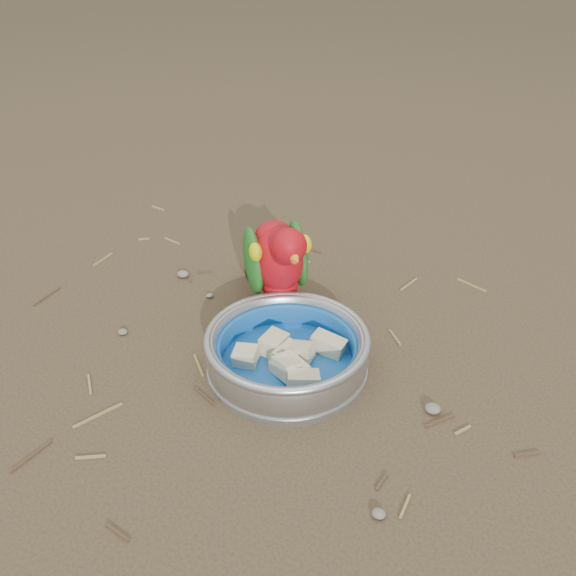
% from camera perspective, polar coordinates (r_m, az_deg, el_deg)
% --- Properties ---
extents(ground, '(60.00, 60.00, 0.00)m').
position_cam_1_polar(ground, '(0.88, -3.62, -9.73)').
color(ground, '#483625').
extents(food_bowl, '(0.23, 0.23, 0.02)m').
position_cam_1_polar(food_bowl, '(0.92, -0.07, -6.91)').
color(food_bowl, '#B2B2BA').
rests_on(food_bowl, ground).
extents(bowl_wall, '(0.23, 0.23, 0.04)m').
position_cam_1_polar(bowl_wall, '(0.90, -0.07, -5.42)').
color(bowl_wall, '#B2B2BA').
rests_on(bowl_wall, food_bowl).
extents(fruit_wedges, '(0.14, 0.14, 0.03)m').
position_cam_1_polar(fruit_wedges, '(0.90, -0.07, -5.77)').
color(fruit_wedges, beige).
rests_on(fruit_wedges, food_bowl).
extents(lory_parrot, '(0.21, 0.22, 0.17)m').
position_cam_1_polar(lory_parrot, '(0.99, -0.87, 1.87)').
color(lory_parrot, '#A80913').
rests_on(lory_parrot, ground).
extents(ground_debris, '(0.90, 0.80, 0.01)m').
position_cam_1_polar(ground_debris, '(0.95, -3.11, -5.56)').
color(ground_debris, olive).
rests_on(ground_debris, ground).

